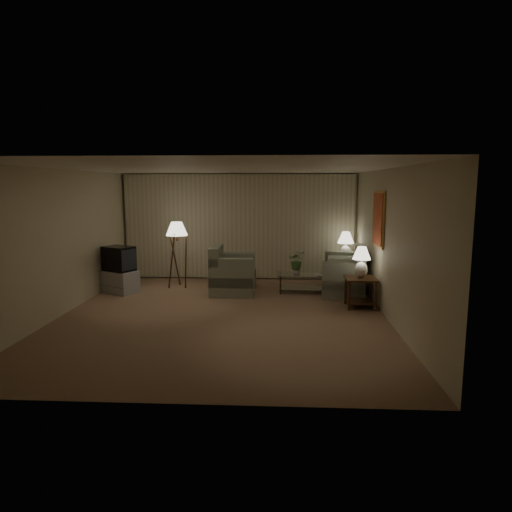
{
  "coord_description": "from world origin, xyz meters",
  "views": [
    {
      "loc": [
        1.04,
        -8.19,
        2.4
      ],
      "look_at": [
        0.59,
        0.6,
        1.03
      ],
      "focal_mm": 32.0,
      "sensor_mm": 36.0,
      "label": 1
    }
  ],
  "objects": [
    {
      "name": "armchair",
      "position": [
        0.0,
        1.76,
        0.42
      ],
      "size": [
        1.02,
        0.96,
        0.85
      ],
      "rotation": [
        0.0,
        0.0,
        1.58
      ],
      "color": "gray",
      "rests_on": "ground"
    },
    {
      "name": "crt_tv",
      "position": [
        -2.55,
        1.71,
        0.78
      ],
      "size": [
        1.04,
        1.01,
        0.55
      ],
      "primitive_type": "cube",
      "rotation": [
        0.0,
        0.0,
        -0.52
      ],
      "color": "black",
      "rests_on": "tv_cabinet"
    },
    {
      "name": "table_lamp_near",
      "position": [
        2.65,
        0.71,
        0.96
      ],
      "size": [
        0.36,
        0.36,
        0.62
      ],
      "color": "white",
      "rests_on": "side_table_near"
    },
    {
      "name": "side_table_far",
      "position": [
        2.65,
        2.9,
        0.4
      ],
      "size": [
        0.5,
        0.42,
        0.6
      ],
      "color": "#35180E",
      "rests_on": "ground"
    },
    {
      "name": "room_shell",
      "position": [
        0.02,
        1.51,
        1.75
      ],
      "size": [
        6.04,
        7.02,
        2.72
      ],
      "color": "beige",
      "rests_on": "ground"
    },
    {
      "name": "ottoman",
      "position": [
        0.16,
        2.36,
        0.22
      ],
      "size": [
        0.86,
        0.86,
        0.44
      ],
      "primitive_type": "cylinder",
      "rotation": [
        0.0,
        0.0,
        -0.38
      ],
      "color": "#975C33",
      "rests_on": "ground"
    },
    {
      "name": "coffee_table",
      "position": [
        1.59,
        1.96,
        0.28
      ],
      "size": [
        1.18,
        0.64,
        0.41
      ],
      "color": "silver",
      "rests_on": "ground"
    },
    {
      "name": "ground",
      "position": [
        0.0,
        0.0,
        0.0
      ],
      "size": [
        7.0,
        7.0,
        0.0
      ],
      "primitive_type": "plane",
      "color": "#855C49",
      "rests_on": "ground"
    },
    {
      "name": "sofa",
      "position": [
        2.5,
        2.06,
        0.4
      ],
      "size": [
        2.02,
        1.36,
        0.8
      ],
      "rotation": [
        0.0,
        0.0,
        -1.7
      ],
      "color": "gray",
      "rests_on": "ground"
    },
    {
      "name": "flowers",
      "position": [
        1.44,
        1.96,
        0.8
      ],
      "size": [
        0.39,
        0.34,
        0.43
      ],
      "primitive_type": "imported",
      "rotation": [
        0.0,
        0.0,
        0.02
      ],
      "color": "#437031",
      "rests_on": "vase"
    },
    {
      "name": "floor_lamp",
      "position": [
        -1.36,
        2.32,
        0.81
      ],
      "size": [
        0.5,
        0.5,
        1.55
      ],
      "color": "#35180E",
      "rests_on": "ground"
    },
    {
      "name": "tv_cabinet",
      "position": [
        -2.55,
        1.71,
        0.25
      ],
      "size": [
        1.21,
        1.17,
        0.5
      ],
      "primitive_type": "cube",
      "rotation": [
        0.0,
        0.0,
        -0.52
      ],
      "color": "#AAAAAD",
      "rests_on": "ground"
    },
    {
      "name": "book",
      "position": [
        1.84,
        1.86,
        0.42
      ],
      "size": [
        0.19,
        0.24,
        0.02
      ],
      "primitive_type": "imported",
      "rotation": [
        0.0,
        0.0,
        -0.15
      ],
      "color": "olive",
      "rests_on": "coffee_table"
    },
    {
      "name": "table_lamp_far",
      "position": [
        2.65,
        2.9,
        1.0
      ],
      "size": [
        0.4,
        0.4,
        0.69
      ],
      "color": "white",
      "rests_on": "side_table_far"
    },
    {
      "name": "side_table_near",
      "position": [
        2.65,
        0.71,
        0.42
      ],
      "size": [
        0.61,
        0.61,
        0.6
      ],
      "color": "#35180E",
      "rests_on": "ground"
    },
    {
      "name": "vase",
      "position": [
        1.44,
        1.96,
        0.5
      ],
      "size": [
        0.21,
        0.21,
        0.17
      ],
      "primitive_type": "imported",
      "rotation": [
        0.0,
        0.0,
        0.41
      ],
      "color": "white",
      "rests_on": "coffee_table"
    }
  ]
}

